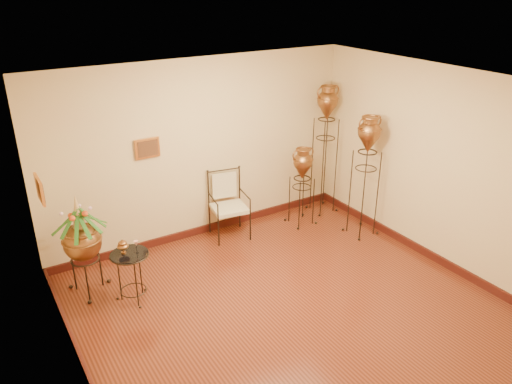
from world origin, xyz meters
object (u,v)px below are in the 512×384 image
side_table (132,276)px  planter_urn (82,238)px  amphora_mid (365,176)px  armchair (229,206)px  amphora_tall (325,149)px

side_table → planter_urn: bearing=132.2°
amphora_mid → side_table: bearing=177.5°
planter_urn → side_table: (0.44, -0.49, -0.44)m
planter_urn → armchair: (2.32, 0.35, -0.26)m
amphora_tall → side_table: amphora_tall is taller
amphora_tall → amphora_mid: 1.02m
amphora_tall → amphora_mid: size_ratio=1.14×
amphora_tall → armchair: amphora_tall is taller
amphora_tall → amphora_mid: (0.00, -1.01, -0.15)m
amphora_tall → amphora_mid: bearing=-90.0°
armchair → planter_urn: bearing=-161.4°
amphora_mid → planter_urn: bearing=171.2°
amphora_mid → armchair: bearing=151.7°
planter_urn → side_table: 0.79m
planter_urn → side_table: bearing=-47.8°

